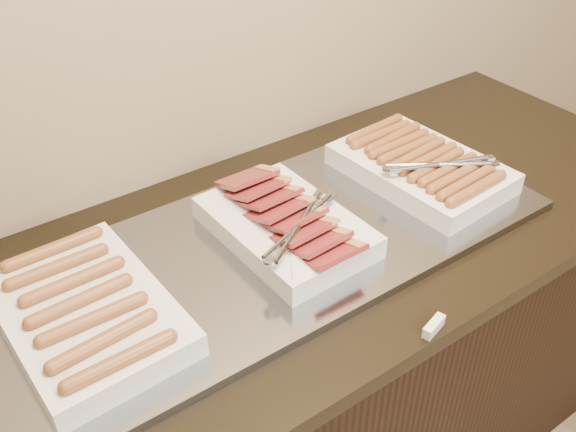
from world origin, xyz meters
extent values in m
cube|color=black|center=(0.00, 2.13, 0.43)|extent=(2.00, 0.70, 0.86)
cube|color=black|center=(0.00, 2.13, 0.88)|extent=(2.06, 0.76, 0.04)
cube|color=gray|center=(-0.02, 2.13, 0.91)|extent=(1.20, 0.50, 0.02)
cube|color=silver|center=(-0.42, 2.13, 0.95)|extent=(0.28, 0.40, 0.05)
cylinder|color=#9C5630|center=(-0.43, 1.96, 0.98)|extent=(0.17, 0.03, 0.03)
cylinder|color=#9C5630|center=(-0.43, 2.02, 0.98)|extent=(0.18, 0.04, 0.03)
cylinder|color=#9C5630|center=(-0.43, 2.07, 0.98)|extent=(0.17, 0.03, 0.03)
cylinder|color=#9C5630|center=(-0.43, 2.13, 0.98)|extent=(0.18, 0.03, 0.03)
cylinder|color=#9C5630|center=(-0.42, 2.19, 0.98)|extent=(0.18, 0.03, 0.03)
cylinder|color=#9C5630|center=(-0.43, 2.24, 0.98)|extent=(0.17, 0.03, 0.03)
cylinder|color=#9C5630|center=(-0.42, 2.30, 0.98)|extent=(0.18, 0.03, 0.03)
cube|color=silver|center=(0.01, 2.13, 0.95)|extent=(0.25, 0.36, 0.05)
cube|color=maroon|center=(0.01, 1.99, 0.97)|extent=(0.12, 0.09, 0.04)
cube|color=maroon|center=(0.01, 2.03, 0.97)|extent=(0.12, 0.10, 0.04)
cube|color=maroon|center=(0.00, 2.07, 0.98)|extent=(0.12, 0.10, 0.04)
cube|color=maroon|center=(0.01, 2.11, 0.98)|extent=(0.13, 0.10, 0.04)
cube|color=maroon|center=(0.00, 2.15, 0.98)|extent=(0.13, 0.10, 0.04)
cube|color=maroon|center=(0.01, 2.19, 0.99)|extent=(0.12, 0.09, 0.04)
cube|color=maroon|center=(0.01, 2.23, 0.99)|extent=(0.13, 0.10, 0.04)
cube|color=maroon|center=(0.01, 2.27, 0.99)|extent=(0.12, 0.09, 0.04)
cube|color=silver|center=(0.40, 2.13, 0.95)|extent=(0.29, 0.41, 0.05)
cylinder|color=#9C5630|center=(0.40, 1.97, 0.98)|extent=(0.17, 0.04, 0.03)
cylinder|color=#9C5630|center=(0.40, 2.00, 0.98)|extent=(0.17, 0.04, 0.03)
cylinder|color=#9C5630|center=(0.40, 2.03, 0.98)|extent=(0.17, 0.04, 0.03)
cylinder|color=#9C5630|center=(0.41, 2.06, 0.98)|extent=(0.17, 0.04, 0.03)
cylinder|color=#9C5630|center=(0.40, 2.09, 0.98)|extent=(0.17, 0.05, 0.03)
cylinder|color=#9C5630|center=(0.41, 2.12, 0.98)|extent=(0.17, 0.04, 0.03)
cylinder|color=#9C5630|center=(0.40, 2.14, 0.98)|extent=(0.17, 0.05, 0.03)
cylinder|color=#9C5630|center=(0.40, 2.17, 0.98)|extent=(0.17, 0.03, 0.03)
cylinder|color=#9C5630|center=(0.40, 2.20, 0.98)|extent=(0.17, 0.03, 0.03)
cylinder|color=#9C5630|center=(0.41, 2.23, 0.98)|extent=(0.17, 0.05, 0.03)
cylinder|color=#9C5630|center=(0.39, 2.26, 0.98)|extent=(0.17, 0.03, 0.03)
cylinder|color=#9C5630|center=(0.40, 2.29, 0.98)|extent=(0.17, 0.04, 0.03)
cube|color=silver|center=(0.08, 1.77, 0.91)|extent=(0.06, 0.03, 0.02)
camera|label=1|loc=(-0.60, 1.26, 1.75)|focal=40.00mm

